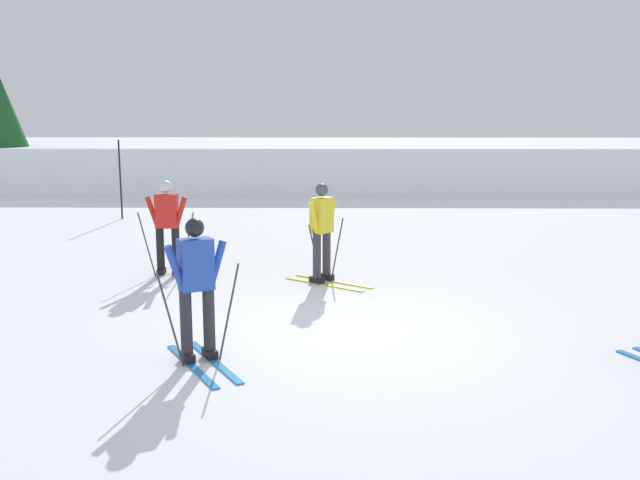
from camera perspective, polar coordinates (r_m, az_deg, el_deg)
ground_plane at (r=9.53m, az=2.12°, el=-7.50°), size 120.00×120.00×0.00m
far_snow_ridge at (r=28.79m, az=1.19°, el=6.21°), size 80.00×9.84×1.64m
skier_red at (r=12.88m, az=-12.16°, el=1.18°), size 1.00×1.60×1.71m
skier_blue at (r=8.39m, az=-9.86°, el=-3.64°), size 1.11×1.57×1.71m
skier_yellow at (r=12.08m, az=0.18°, el=0.81°), size 1.51×1.24×1.71m
trail_marker_pole at (r=19.97m, az=-15.72°, el=4.67°), size 0.05×0.05×2.13m
conifer_far_left at (r=27.51m, az=-24.07°, el=8.46°), size 2.19×2.19×4.08m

